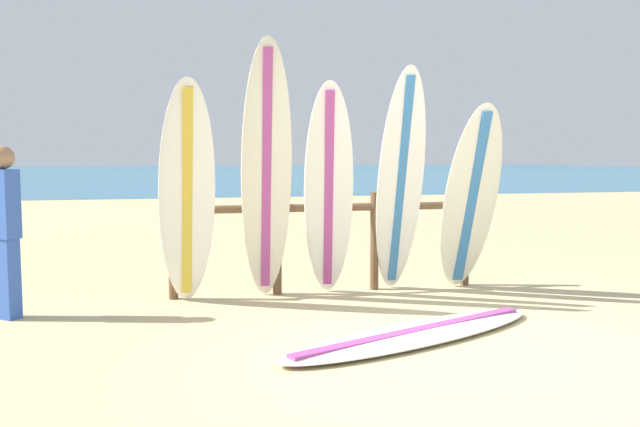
{
  "coord_description": "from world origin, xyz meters",
  "views": [
    {
      "loc": [
        -2.05,
        -4.08,
        1.4
      ],
      "look_at": [
        -0.47,
        2.7,
        0.79
      ],
      "focal_mm": 36.63,
      "sensor_mm": 36.0,
      "label": 1
    }
  ],
  "objects": [
    {
      "name": "ground_plane",
      "position": [
        0.0,
        0.0,
        0.0
      ],
      "size": [
        120.0,
        120.0,
        0.0
      ],
      "primitive_type": "plane",
      "color": "tan"
    },
    {
      "name": "ocean_water",
      "position": [
        0.0,
        58.0,
        0.0
      ],
      "size": [
        120.0,
        80.0,
        0.01
      ],
      "primitive_type": "cube",
      "color": "#196B93",
      "rests_on": "ground"
    },
    {
      "name": "surfboard_rack",
      "position": [
        -0.47,
        2.4,
        0.65
      ],
      "size": [
        3.2,
        0.09,
        1.03
      ],
      "color": "brown",
      "rests_on": "ground"
    },
    {
      "name": "surfboard_leaning_far_left",
      "position": [
        -1.89,
        2.04,
        1.05
      ],
      "size": [
        0.55,
        0.69,
        2.1
      ],
      "color": "white",
      "rests_on": "ground"
    },
    {
      "name": "surfboard_leaning_left",
      "position": [
        -1.14,
        2.09,
        1.24
      ],
      "size": [
        0.53,
        0.75,
        2.48
      ],
      "color": "silver",
      "rests_on": "ground"
    },
    {
      "name": "surfboard_leaning_center_left",
      "position": [
        -0.52,
        2.12,
        1.05
      ],
      "size": [
        0.62,
        0.8,
        2.11
      ],
      "color": "white",
      "rests_on": "ground"
    },
    {
      "name": "surfboard_leaning_center",
      "position": [
        0.2,
        2.08,
        1.13
      ],
      "size": [
        0.56,
        0.91,
        2.26
      ],
      "color": "white",
      "rests_on": "ground"
    },
    {
      "name": "surfboard_leaning_center_right",
      "position": [
        0.95,
        2.04,
        0.96
      ],
      "size": [
        0.6,
        0.77,
        1.93
      ],
      "color": "white",
      "rests_on": "ground"
    },
    {
      "name": "surfboard_lying_on_sand",
      "position": [
        -0.21,
        0.56,
        0.03
      ],
      "size": [
        2.55,
        1.52,
        0.08
      ],
      "color": "white",
      "rests_on": "ground"
    },
    {
      "name": "beachgoer_standing",
      "position": [
        -3.42,
        1.94,
        0.82
      ],
      "size": [
        0.28,
        0.27,
        1.49
      ],
      "color": "#3359B2",
      "rests_on": "ground"
    }
  ]
}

